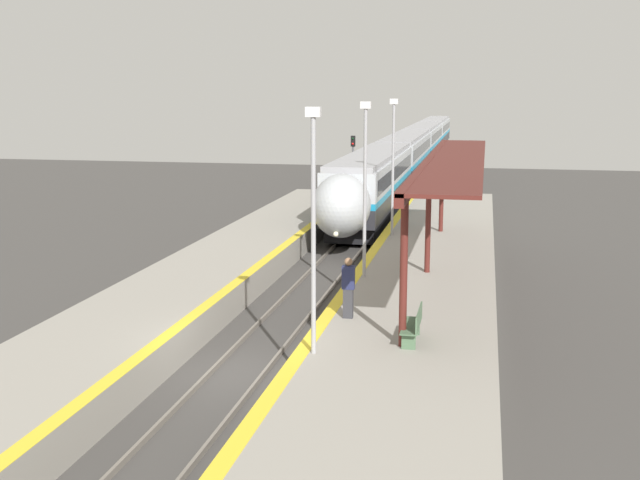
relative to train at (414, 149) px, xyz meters
name	(u,v)px	position (x,y,z in m)	size (l,w,h in m)	color
ground_plane	(239,374)	(0.00, -52.74, -2.29)	(120.00, 120.00, 0.00)	#423F3D
rail_left	(213,369)	(-0.72, -52.74, -2.21)	(0.08, 90.00, 0.15)	slate
rail_right	(264,373)	(0.72, -52.74, -2.21)	(0.08, 90.00, 0.15)	slate
train	(414,149)	(0.00, 0.00, 0.00)	(2.78, 77.70, 4.00)	black
platform_right	(397,367)	(4.28, -52.74, -1.78)	(5.08, 64.00, 1.03)	gray
platform_left	(107,347)	(-3.83, -52.74, -1.78)	(4.19, 64.00, 1.03)	gray
platform_bench	(414,325)	(4.66, -52.15, -0.79)	(0.44, 1.70, 0.89)	#4C6B4C
person_waiting	(348,287)	(2.57, -50.26, -0.33)	(0.36, 0.23, 1.79)	#333338
railway_signal	(353,163)	(-2.21, -20.50, 0.50)	(0.28, 0.28, 4.58)	#59595E
lamppost_near	(313,217)	(2.25, -53.56, 2.20)	(0.36, 0.20, 6.14)	#9E9EA3
lamppost_mid	(365,180)	(2.25, -45.04, 2.20)	(0.36, 0.20, 6.14)	#9E9EA3
lamppost_far	(393,159)	(2.25, -36.52, 2.20)	(0.36, 0.20, 6.14)	#9E9EA3
station_canopy	(446,165)	(4.97, -43.83, 2.65)	(2.02, 20.41, 4.17)	#511E19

